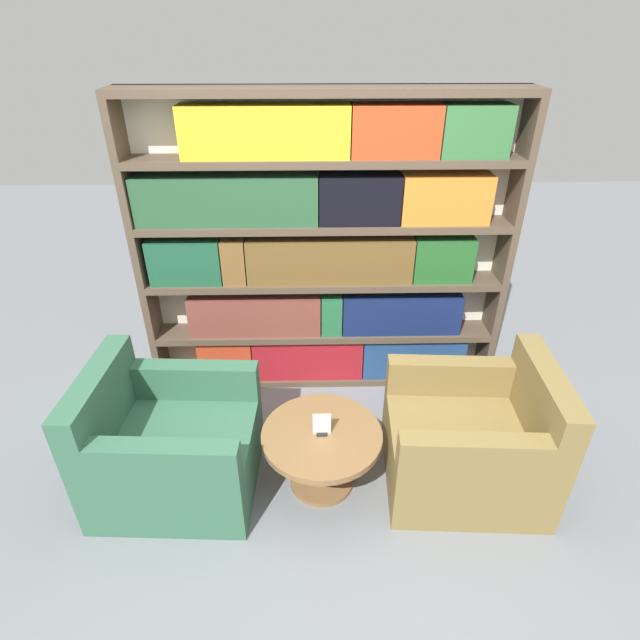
# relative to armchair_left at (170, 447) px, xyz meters

# --- Properties ---
(ground_plane) EXTENTS (14.00, 14.00, 0.00)m
(ground_plane) POSITION_rel_armchair_left_xyz_m (0.95, -0.30, -0.30)
(ground_plane) COLOR slate
(bookshelf) EXTENTS (2.61, 0.30, 2.16)m
(bookshelf) POSITION_rel_armchair_left_xyz_m (0.95, 1.09, 0.77)
(bookshelf) COLOR silver
(bookshelf) RESTS_ON ground_plane
(armchair_left) EXTENTS (0.96, 0.85, 0.84)m
(armchair_left) POSITION_rel_armchair_left_xyz_m (0.00, 0.00, 0.00)
(armchair_left) COLOR #336047
(armchair_left) RESTS_ON ground_plane
(armchair_right) EXTENTS (0.97, 0.86, 0.84)m
(armchair_right) POSITION_rel_armchair_left_xyz_m (1.82, -0.00, 0.00)
(armchair_right) COLOR olive
(armchair_right) RESTS_ON ground_plane
(coffee_table) EXTENTS (0.72, 0.72, 0.41)m
(coffee_table) POSITION_rel_armchair_left_xyz_m (0.91, -0.02, 0.00)
(coffee_table) COLOR brown
(coffee_table) RESTS_ON ground_plane
(table_sign) EXTENTS (0.10, 0.06, 0.14)m
(table_sign) POSITION_rel_armchair_left_xyz_m (0.91, -0.02, 0.18)
(table_sign) COLOR black
(table_sign) RESTS_ON coffee_table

